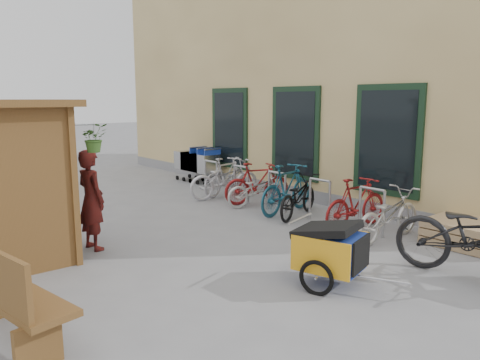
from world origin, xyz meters
TOP-DOWN VIEW (x-y plane):
  - ground at (0.00, 0.00)m, footprint 80.00×80.00m
  - building at (6.49, 4.50)m, footprint 6.07×13.00m
  - bike_rack at (2.30, 2.40)m, footprint 0.05×5.35m
  - pallet_stack at (3.00, -1.40)m, footprint 1.00×1.20m
  - bench at (-3.68, 0.09)m, footprint 0.78×1.71m
  - shopping_carts at (3.00, 6.45)m, footprint 0.59×1.62m
  - child_trailer at (-0.05, -0.99)m, footprint 0.97×1.51m
  - person_kiosk at (-1.83, 2.43)m, footprint 0.46×0.64m
  - bike_0 at (2.27, -0.36)m, footprint 1.70×0.60m
  - bike_1 at (2.44, 0.43)m, footprint 1.65×0.57m
  - bike_2 at (2.26, 1.74)m, footprint 1.74×1.09m
  - bike_3 at (2.31, 2.11)m, footprint 1.83×0.78m
  - bike_4 at (2.26, 2.98)m, footprint 1.59×0.84m
  - bike_5 at (2.44, 3.20)m, footprint 1.67×0.93m
  - bike_6 at (2.22, 4.14)m, footprint 1.94×0.99m
  - bike_7 at (2.49, 4.43)m, footprint 1.67×0.77m

SIDE VIEW (x-z plane):
  - ground at x=0.00m, z-range 0.00..0.00m
  - pallet_stack at x=3.00m, z-range 0.01..0.41m
  - bike_4 at x=2.26m, z-range 0.00..0.80m
  - bike_2 at x=2.26m, z-range 0.00..0.86m
  - bike_0 at x=2.27m, z-range 0.00..0.89m
  - child_trailer at x=-0.05m, z-range 0.05..0.92m
  - bike_5 at x=2.44m, z-range 0.00..0.97m
  - bike_7 at x=2.49m, z-range 0.00..0.97m
  - bike_6 at x=2.22m, z-range 0.00..0.97m
  - bike_1 at x=2.44m, z-range 0.00..0.97m
  - bike_rack at x=2.30m, z-range 0.08..0.95m
  - bench at x=-3.68m, z-range 0.01..1.05m
  - bike_3 at x=2.31m, z-range 0.00..1.07m
  - shopping_carts at x=3.00m, z-range 0.09..1.14m
  - person_kiosk at x=-1.83m, z-range 0.00..1.62m
  - building at x=6.49m, z-range -0.01..6.99m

